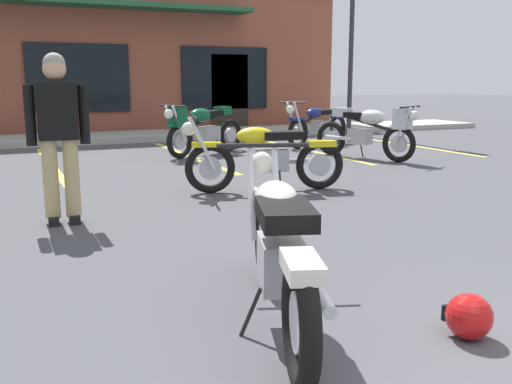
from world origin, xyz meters
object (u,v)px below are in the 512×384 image
at_px(motorcycle_silver_naked, 369,130).
at_px(helmet_on_pavement, 469,316).
at_px(motorcycle_foreground_classic, 279,247).
at_px(motorcycle_green_cafe_racer, 202,127).
at_px(motorcycle_blue_standard, 318,125).
at_px(motorcycle_red_sportbike, 264,156).
at_px(person_in_shorts_foreground, 58,128).

relative_size(motorcycle_silver_naked, helmet_on_pavement, 7.69).
bearing_deg(motorcycle_foreground_classic, motorcycle_silver_naked, 50.67).
relative_size(motorcycle_foreground_classic, helmet_on_pavement, 7.82).
relative_size(motorcycle_foreground_classic, motorcycle_green_cafe_racer, 1.06).
bearing_deg(motorcycle_green_cafe_racer, motorcycle_blue_standard, 9.01).
xyz_separation_m(motorcycle_blue_standard, motorcycle_green_cafe_racer, (-2.78, -0.44, 0.07)).
bearing_deg(motorcycle_silver_naked, motorcycle_foreground_classic, -129.33).
distance_m(motorcycle_foreground_classic, helmet_on_pavement, 1.12).
relative_size(motorcycle_foreground_classic, motorcycle_red_sportbike, 0.98).
relative_size(motorcycle_foreground_classic, motorcycle_blue_standard, 1.03).
bearing_deg(motorcycle_blue_standard, motorcycle_silver_naked, -96.01).
bearing_deg(helmet_on_pavement, person_in_shorts_foreground, 114.92).
distance_m(motorcycle_foreground_classic, motorcycle_green_cafe_racer, 7.82).
bearing_deg(motorcycle_green_cafe_racer, helmet_on_pavement, -99.11).
height_order(motorcycle_blue_standard, person_in_shorts_foreground, person_in_shorts_foreground).
xyz_separation_m(motorcycle_foreground_classic, motorcycle_blue_standard, (4.94, 7.95, 0.00)).
xyz_separation_m(motorcycle_red_sportbike, motorcycle_silver_naked, (3.02, 1.98, 0.07)).
distance_m(motorcycle_silver_naked, person_in_shorts_foreground, 6.20).
distance_m(motorcycle_green_cafe_racer, person_in_shorts_foreground, 5.39).
relative_size(motorcycle_red_sportbike, motorcycle_silver_naked, 1.04).
height_order(motorcycle_foreground_classic, motorcycle_red_sportbike, same).
xyz_separation_m(motorcycle_silver_naked, person_in_shorts_foreground, (-5.58, -2.66, 0.42)).
bearing_deg(person_in_shorts_foreground, helmet_on_pavement, -65.08).
bearing_deg(person_in_shorts_foreground, motorcycle_green_cafe_racer, 55.56).
relative_size(motorcycle_foreground_classic, motorcycle_silver_naked, 1.02).
distance_m(motorcycle_foreground_classic, motorcycle_red_sportbike, 4.13).
relative_size(motorcycle_green_cafe_racer, helmet_on_pavement, 7.37).
xyz_separation_m(person_in_shorts_foreground, helmet_on_pavement, (1.73, -3.72, -0.82)).
bearing_deg(helmet_on_pavement, motorcycle_red_sportbike, 79.38).
height_order(motorcycle_foreground_classic, motorcycle_silver_naked, same).
distance_m(motorcycle_red_sportbike, motorcycle_green_cafe_racer, 3.78).
bearing_deg(motorcycle_foreground_classic, helmet_on_pavement, -36.57).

